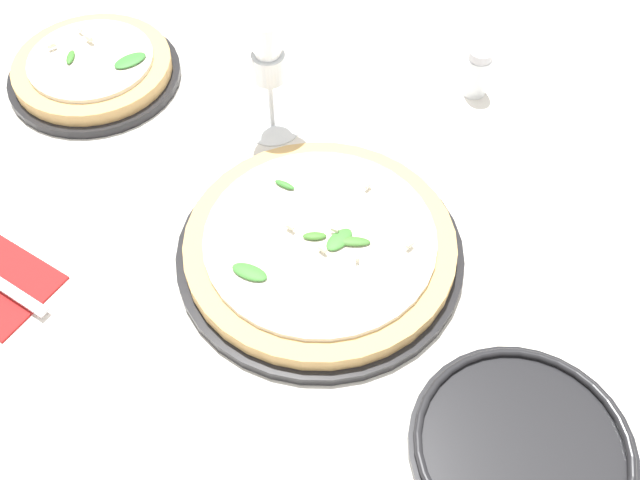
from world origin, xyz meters
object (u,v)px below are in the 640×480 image
wine_glass (268,52)px  side_plate_white (522,448)px  pizza_personal_side (94,70)px  shaker_pepper (477,72)px  pizza_arugula_main (320,247)px

wine_glass → side_plate_white: size_ratio=0.82×
pizza_personal_side → shaker_pepper: shaker_pepper is taller
pizza_arugula_main → pizza_personal_side: (0.38, -0.19, -0.00)m
side_plate_white → pizza_personal_side: bearing=-28.7°
pizza_arugula_main → side_plate_white: bearing=147.9°
pizza_personal_side → side_plate_white: size_ratio=1.08×
pizza_arugula_main → side_plate_white: (-0.25, 0.15, -0.01)m
wine_glass → side_plate_white: wine_glass is taller
wine_glass → shaker_pepper: bearing=-148.1°
pizza_arugula_main → pizza_personal_side: 0.42m
shaker_pepper → pizza_arugula_main: bearing=71.2°
wine_glass → shaker_pepper: (-0.23, -0.14, -0.08)m
side_plate_white → shaker_pepper: size_ratio=3.13×
pizza_personal_side → wine_glass: (-0.26, 0.01, 0.10)m
pizza_personal_side → wine_glass: 0.28m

